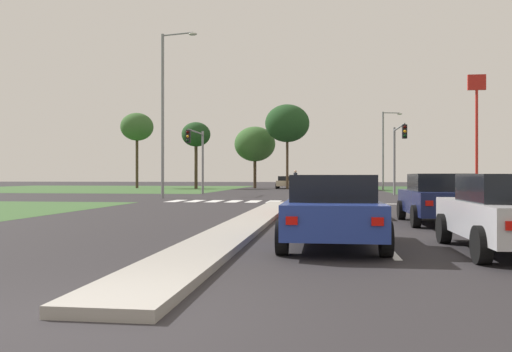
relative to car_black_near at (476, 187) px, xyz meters
The scene contains 34 objects.
ground_plane 11.95m from the car_black_near, behind, with size 200.00×200.00×0.00m, color #282628.
grass_verge_far_left 44.56m from the car_black_near, 147.13° to the left, with size 35.00×35.00×0.01m, color #385B2D.
median_island_near 22.71m from the car_black_near, 121.69° to the right, with size 1.20×22.00×0.14m, color gray.
median_island_far 27.42m from the car_black_near, 115.78° to the left, with size 1.20×36.00×0.14m, color #ADA89E.
lane_dash_near 26.44m from the car_black_near, 108.58° to the right, with size 0.14×2.00×0.01m, color silver.
lane_dash_second 20.85m from the car_black_near, 113.85° to the right, with size 0.14×2.00×0.01m, color silver.
lane_dash_third 15.56m from the car_black_near, 122.83° to the right, with size 0.14×2.00×0.01m, color silver.
lane_dash_fourth 11.01m from the car_black_near, 140.05° to the right, with size 0.14×2.00×0.01m, color silver.
lane_dash_fifth 8.52m from the car_black_near, behind, with size 0.14×2.00×0.01m, color silver.
edge_line_right 19.02m from the car_black_near, 105.48° to the right, with size 0.14×24.00×0.01m, color silver.
stop_bar_near 10.96m from the car_black_near, 137.99° to the right, with size 6.40×0.50×0.01m, color silver.
crosswalk_bar_near 19.15m from the car_black_near, 163.25° to the right, with size 0.70×2.80×0.01m, color silver.
crosswalk_bar_second 18.05m from the car_black_near, 162.19° to the right, with size 0.70×2.80×0.01m, color silver.
crosswalk_bar_third 16.96m from the car_black_near, 161.00° to the right, with size 0.70×2.80×0.01m, color silver.
crosswalk_bar_fourth 15.88m from the car_black_near, 159.65° to the right, with size 0.70×2.80×0.01m, color silver.
crosswalk_bar_fifth 14.81m from the car_black_near, 158.10° to the right, with size 0.70×2.80×0.01m, color silver.
crosswalk_bar_sixth 13.75m from the car_black_near, 156.31° to the right, with size 0.70×2.80×0.01m, color silver.
crosswalk_bar_seventh 12.71m from the car_black_near, 154.23° to the right, with size 0.70×2.80×0.01m, color silver.
car_black_near is the anchor object (origin of this frame).
car_silver_second 25.69m from the car_black_near, 104.02° to the right, with size 2.03×4.33×1.49m.
car_navy_third 19.75m from the car_black_near, 108.43° to the right, with size 2.02×4.40×1.52m.
car_red_fourth 18.98m from the car_black_near, 120.76° to the right, with size 2.02×4.34×1.48m.
car_blue_fifth 26.16m from the car_black_near, 111.35° to the right, with size 2.08×4.25×1.47m.
car_beige_sixth 29.86m from the car_black_near, 118.58° to the left, with size 2.02×4.55×1.47m.
traffic_signal_far_left 20.21m from the car_black_near, 167.23° to the left, with size 0.32×4.90×5.12m.
traffic_signal_far_right 6.67m from the car_black_near, 136.09° to the left, with size 0.32×5.58×5.25m.
street_lamp_second 20.89m from the car_black_near, behind, with size 2.55×0.69×10.88m.
street_lamp_third 22.31m from the car_black_near, 98.72° to the left, with size 2.17×0.66×8.33m.
pedestrian_at_median 15.97m from the car_black_near, 139.91° to the left, with size 0.34×0.34×1.85m.
fastfood_pole_sign 23.54m from the car_black_near, 74.47° to the left, with size 1.80×0.40×11.99m.
treeline_near 42.57m from the car_black_near, 140.86° to the left, with size 4.02×4.02×9.26m.
treeline_second 36.02m from the car_black_near, 134.36° to the left, with size 3.43×3.43×7.91m.
treeline_third 33.80m from the car_black_near, 122.86° to the left, with size 5.02×5.02×7.55m.
treeline_fourth 28.28m from the car_black_near, 120.34° to the left, with size 5.01×5.01×9.58m.
Camera 1 is at (2.24, -4.92, 1.44)m, focal length 36.67 mm.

